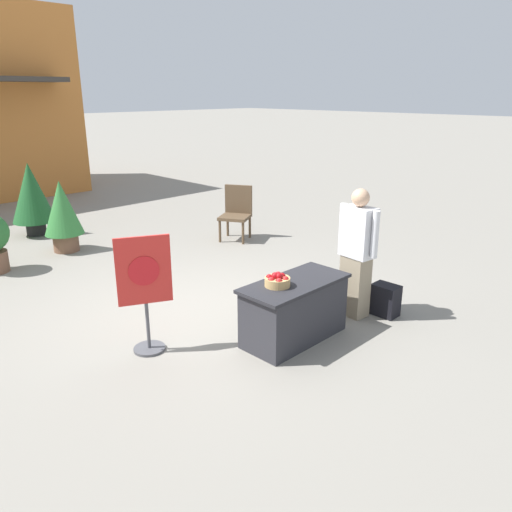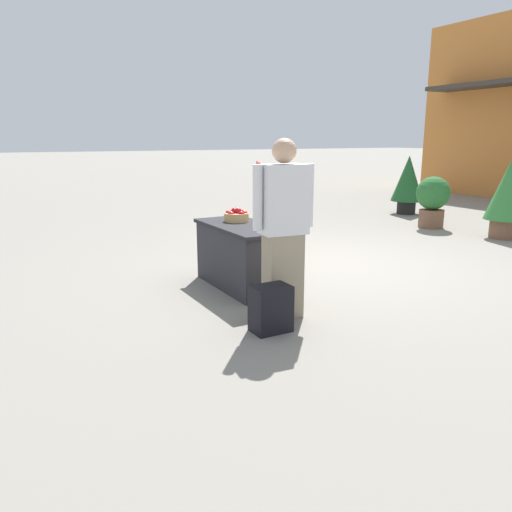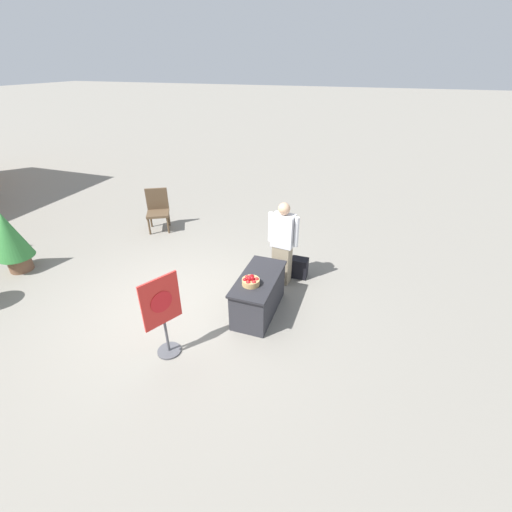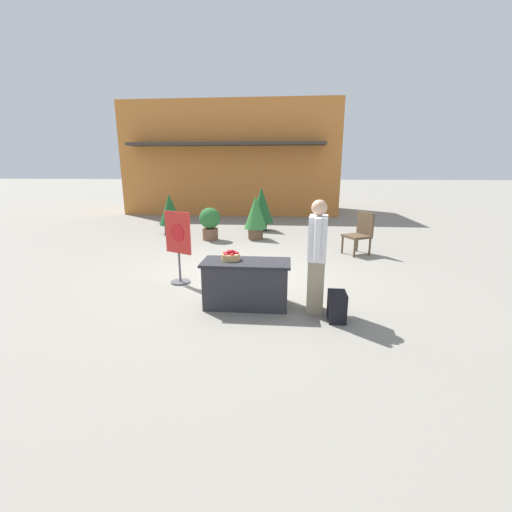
% 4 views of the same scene
% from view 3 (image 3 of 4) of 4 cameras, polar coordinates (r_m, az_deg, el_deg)
% --- Properties ---
extents(ground_plane, '(120.00, 120.00, 0.00)m').
position_cam_3_polar(ground_plane, '(6.48, -12.76, -8.06)').
color(ground_plane, gray).
extents(display_table, '(1.36, 0.63, 0.73)m').
position_cam_3_polar(display_table, '(5.98, 0.44, -6.42)').
color(display_table, '#2D2D33').
rests_on(display_table, ground_plane).
extents(apple_basket, '(0.29, 0.29, 0.16)m').
position_cam_3_polar(apple_basket, '(5.55, -0.89, -4.18)').
color(apple_basket, tan).
rests_on(apple_basket, display_table).
extents(person_visitor, '(0.31, 0.61, 1.68)m').
position_cam_3_polar(person_visitor, '(6.55, 4.46, 2.09)').
color(person_visitor, gray).
rests_on(person_visitor, ground_plane).
extents(backpack, '(0.24, 0.34, 0.42)m').
position_cam_3_polar(backpack, '(7.06, 7.21, -1.95)').
color(backpack, black).
rests_on(backpack, ground_plane).
extents(poster_board, '(0.55, 0.36, 1.35)m').
position_cam_3_polar(poster_board, '(5.15, -15.25, -9.28)').
color(poster_board, '#4C4C51').
rests_on(poster_board, ground_plane).
extents(patio_chair, '(0.75, 0.75, 1.05)m').
position_cam_3_polar(patio_chair, '(9.30, -16.07, 7.74)').
color(patio_chair, brown).
rests_on(patio_chair, ground_plane).
extents(potted_plant_far_right, '(0.69, 0.69, 1.30)m').
position_cam_3_polar(potted_plant_far_right, '(8.58, -35.73, 2.30)').
color(potted_plant_far_right, brown).
rests_on(potted_plant_far_right, ground_plane).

